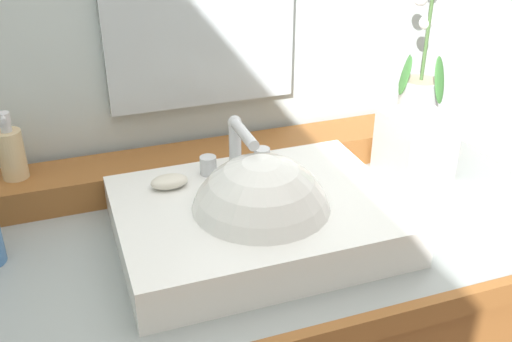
{
  "coord_description": "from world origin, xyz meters",
  "views": [
    {
      "loc": [
        -0.32,
        -0.89,
        1.52
      ],
      "look_at": [
        -0.0,
        -0.01,
        1.02
      ],
      "focal_mm": 41.68,
      "sensor_mm": 36.0,
      "label": 1
    }
  ],
  "objects_px": {
    "sink_basin": "(259,222)",
    "tissue_box": "(415,145)",
    "soap_bar": "(169,182)",
    "soap_dispenser": "(11,152)",
    "potted_plant": "(419,91)"
  },
  "relations": [
    {
      "from": "sink_basin",
      "to": "soap_dispenser",
      "type": "bearing_deg",
      "value": 145.95
    },
    {
      "from": "soap_bar",
      "to": "tissue_box",
      "type": "distance_m",
      "value": 0.54
    },
    {
      "from": "potted_plant",
      "to": "sink_basin",
      "type": "bearing_deg",
      "value": -152.79
    },
    {
      "from": "sink_basin",
      "to": "soap_bar",
      "type": "xyz_separation_m",
      "value": [
        -0.14,
        0.11,
        0.05
      ]
    },
    {
      "from": "sink_basin",
      "to": "tissue_box",
      "type": "xyz_separation_m",
      "value": [
        0.41,
        0.13,
        0.03
      ]
    },
    {
      "from": "soap_bar",
      "to": "soap_dispenser",
      "type": "bearing_deg",
      "value": 148.61
    },
    {
      "from": "soap_dispenser",
      "to": "tissue_box",
      "type": "height_order",
      "value": "soap_dispenser"
    },
    {
      "from": "potted_plant",
      "to": "soap_dispenser",
      "type": "relative_size",
      "value": 2.59
    },
    {
      "from": "soap_bar",
      "to": "potted_plant",
      "type": "height_order",
      "value": "potted_plant"
    },
    {
      "from": "soap_bar",
      "to": "potted_plant",
      "type": "relative_size",
      "value": 0.2
    },
    {
      "from": "potted_plant",
      "to": "tissue_box",
      "type": "height_order",
      "value": "potted_plant"
    },
    {
      "from": "sink_basin",
      "to": "potted_plant",
      "type": "relative_size",
      "value": 1.42
    },
    {
      "from": "sink_basin",
      "to": "potted_plant",
      "type": "distance_m",
      "value": 0.55
    },
    {
      "from": "sink_basin",
      "to": "potted_plant",
      "type": "height_order",
      "value": "potted_plant"
    },
    {
      "from": "sink_basin",
      "to": "soap_dispenser",
      "type": "distance_m",
      "value": 0.5
    }
  ]
}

